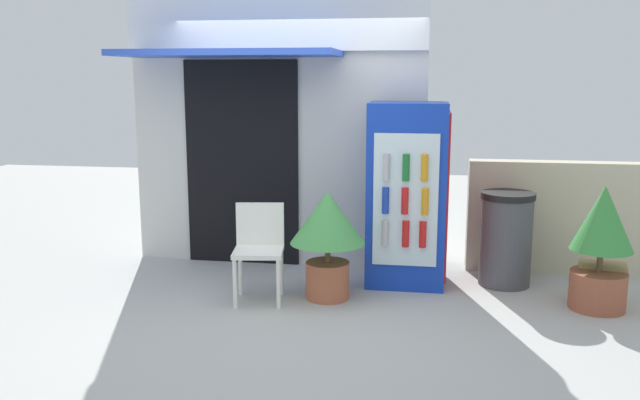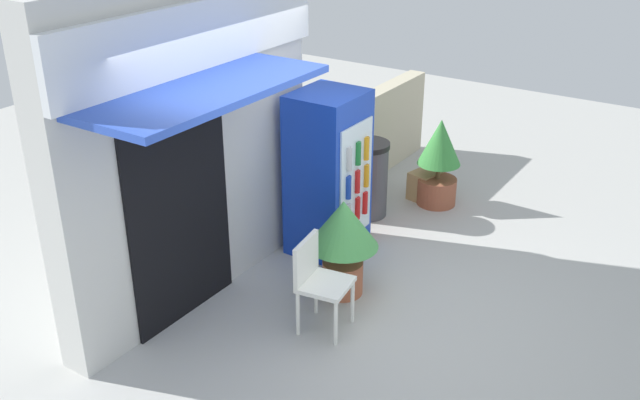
# 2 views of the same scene
# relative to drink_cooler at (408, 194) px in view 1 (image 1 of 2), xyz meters

# --- Properties ---
(ground) EXTENTS (16.00, 16.00, 0.00)m
(ground) POSITION_rel_drink_cooler_xyz_m (-1.11, -0.83, -0.86)
(ground) COLOR #B2B2AD
(storefront_building) EXTENTS (3.04, 1.16, 2.95)m
(storefront_building) POSITION_rel_drink_cooler_xyz_m (-1.38, 0.55, 0.67)
(storefront_building) COLOR silver
(storefront_building) RESTS_ON ground
(drink_cooler) EXTENTS (0.74, 0.71, 1.72)m
(drink_cooler) POSITION_rel_drink_cooler_xyz_m (0.00, 0.00, 0.00)
(drink_cooler) COLOR #1438B2
(drink_cooler) RESTS_ON ground
(plastic_chair) EXTENTS (0.48, 0.47, 0.85)m
(plastic_chair) POSITION_rel_drink_cooler_xyz_m (-1.27, -0.70, -0.36)
(plastic_chair) COLOR white
(plastic_chair) RESTS_ON ground
(potted_plant_near_shop) EXTENTS (0.66, 0.66, 0.97)m
(potted_plant_near_shop) POSITION_rel_drink_cooler_xyz_m (-0.67, -0.59, -0.24)
(potted_plant_near_shop) COLOR #AD5B3D
(potted_plant_near_shop) RESTS_ON ground
(potted_plant_curbside) EXTENTS (0.51, 0.51, 1.07)m
(potted_plant_curbside) POSITION_rel_drink_cooler_xyz_m (1.64, -0.49, -0.28)
(potted_plant_curbside) COLOR #995138
(potted_plant_curbside) RESTS_ON ground
(trash_bin) EXTENTS (0.50, 0.50, 0.89)m
(trash_bin) POSITION_rel_drink_cooler_xyz_m (0.93, 0.07, -0.41)
(trash_bin) COLOR #47474C
(trash_bin) RESTS_ON ground
(stone_boundary_wall) EXTENTS (2.61, 0.23, 1.12)m
(stone_boundary_wall) POSITION_rel_drink_cooler_xyz_m (1.90, 0.59, -0.30)
(stone_boundary_wall) COLOR beige
(stone_boundary_wall) RESTS_ON ground
(cardboard_box) EXTENTS (0.44, 0.36, 0.35)m
(cardboard_box) POSITION_rel_drink_cooler_xyz_m (1.71, -0.31, -0.69)
(cardboard_box) COLOR tan
(cardboard_box) RESTS_ON ground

